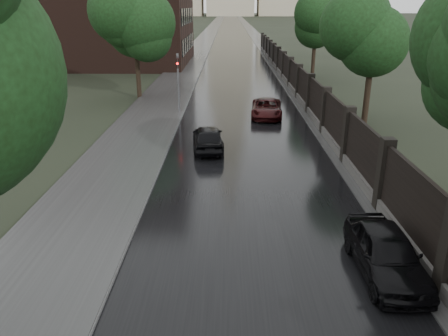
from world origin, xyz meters
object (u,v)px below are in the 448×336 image
Objects in this scene: tree_left_far at (135,29)px; tree_right_c at (316,27)px; hatchback_left at (208,137)px; car_right_near at (386,253)px; traffic_light at (178,78)px; tree_right_b at (373,42)px; car_right_far at (267,108)px.

tree_left_far reaches higher than tree_right_c.
hatchback_left is (6.04, -13.05, -4.60)m from tree_left_far.
car_right_near reaches higher than hatchback_left.
tree_right_c is 1.75× the size of traffic_light.
car_right_near is at bearing -96.86° from tree_right_c.
tree_right_b is at bearing 74.56° from car_right_near.
car_right_near is at bearing -67.99° from traffic_light.
hatchback_left is at bearing -65.17° from tree_left_far.
tree_right_b is 1.81× the size of car_right_near.
tree_left_far reaches higher than car_right_near.
traffic_light is at bearing -53.53° from tree_left_far.
tree_right_c is (0.00, 18.00, 0.00)m from tree_right_b.
tree_right_c is at bearing 90.00° from tree_right_b.
tree_left_far reaches higher than hatchback_left.
traffic_light reaches higher than car_right_far.
traffic_light reaches higher than car_right_near.
tree_left_far is 18.45m from tree_right_c.
tree_right_c is 1.66× the size of car_right_far.
hatchback_left is (2.34, -8.04, -1.76)m from traffic_light.
traffic_light is 20.62m from car_right_near.
tree_left_far is at bearing -147.17° from tree_right_c.
tree_right_b is at bearing -14.24° from traffic_light.
tree_right_c reaches higher than traffic_light.
hatchback_left reaches higher than car_right_far.
car_right_far is (-5.90, 1.91, -4.36)m from tree_right_b.
tree_right_c is at bearing 74.43° from car_right_far.
car_right_far is at bearing -10.38° from traffic_light.
tree_left_far is 1.75× the size of car_right_far.
traffic_light is (-11.80, 2.99, -2.55)m from tree_right_b.
traffic_light is at bearing -128.18° from tree_right_c.
car_right_near is (5.36, -11.01, 0.02)m from hatchback_left.
car_right_near is at bearing -64.65° from tree_left_far.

